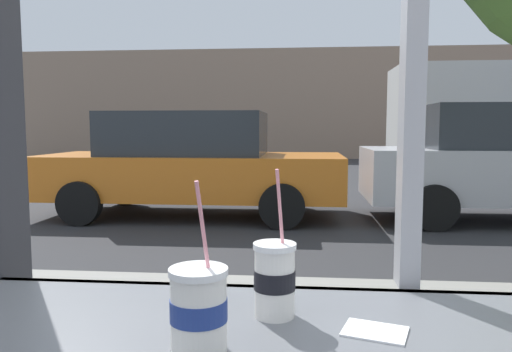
{
  "coord_description": "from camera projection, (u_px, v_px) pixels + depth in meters",
  "views": [
    {
      "loc": [
        -0.27,
        -1.16,
        1.4
      ],
      "look_at": [
        -0.65,
        2.88,
        1.0
      ],
      "focal_mm": 34.44,
      "sensor_mm": 36.0,
      "label": 1
    }
  ],
  "objects": [
    {
      "name": "ground_plane",
      "position": [
        316.0,
        203.0,
        9.19
      ],
      "size": [
        60.0,
        60.0,
        0.0
      ],
      "primitive_type": "plane",
      "color": "#2D2D30"
    },
    {
      "name": "soda_cup_right",
      "position": [
        199.0,
        308.0,
        0.86
      ],
      "size": [
        0.1,
        0.1,
        0.31
      ],
      "color": "silver",
      "rests_on": "window_counter"
    },
    {
      "name": "soda_cup_left",
      "position": [
        275.0,
        278.0,
        1.03
      ],
      "size": [
        0.09,
        0.09,
        0.31
      ],
      "color": "silver",
      "rests_on": "window_counter"
    },
    {
      "name": "parked_car_orange",
      "position": [
        191.0,
        163.0,
        7.79
      ],
      "size": [
        4.7,
        2.06,
        1.65
      ],
      "color": "orange",
      "rests_on": "ground"
    },
    {
      "name": "building_facade_far",
      "position": [
        308.0,
        104.0,
        22.83
      ],
      "size": [
        28.0,
        1.2,
        5.0
      ],
      "primitive_type": "cube",
      "color": "gray",
      "rests_on": "ground"
    },
    {
      "name": "parked_car_silver",
      "position": [
        510.0,
        162.0,
        7.34
      ],
      "size": [
        4.33,
        1.91,
        1.75
      ],
      "color": "#BCBCC1",
      "rests_on": "ground"
    },
    {
      "name": "napkin_wrapper",
      "position": [
        375.0,
        331.0,
        0.95
      ],
      "size": [
        0.14,
        0.12,
        0.0
      ],
      "primitive_type": "cube",
      "rotation": [
        0.0,
        0.0,
        -0.31
      ],
      "color": "white",
      "rests_on": "window_counter"
    }
  ]
}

